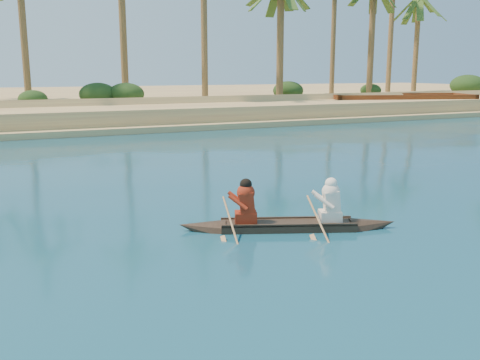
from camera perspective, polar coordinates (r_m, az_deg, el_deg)
name	(u,v)px	position (r m, az deg, el deg)	size (l,w,h in m)	color
canoe	(288,218)	(12.27, 5.14, -4.08)	(4.87, 2.50, 1.38)	#33271C
barge_right	(399,106)	(46.98, 16.64, 7.59)	(12.39, 7.39, 1.96)	brown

